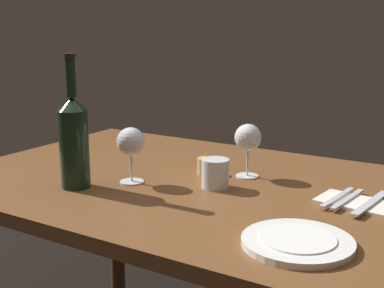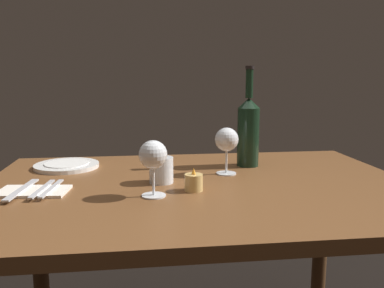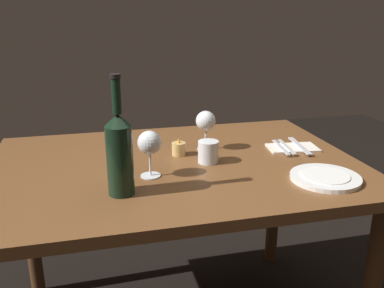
# 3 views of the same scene
# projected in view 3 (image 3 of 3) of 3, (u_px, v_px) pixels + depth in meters

# --- Properties ---
(dining_table) EXTENTS (1.30, 0.90, 0.74)m
(dining_table) POSITION_uv_depth(u_px,v_px,m) (176.00, 185.00, 1.50)
(dining_table) COLOR brown
(dining_table) RESTS_ON ground
(wine_glass_left) EXTENTS (0.08, 0.08, 0.15)m
(wine_glass_left) POSITION_uv_depth(u_px,v_px,m) (206.00, 122.00, 1.57)
(wine_glass_left) COLOR white
(wine_glass_left) RESTS_ON dining_table
(wine_glass_right) EXTENTS (0.08, 0.08, 0.15)m
(wine_glass_right) POSITION_uv_depth(u_px,v_px,m) (150.00, 144.00, 1.31)
(wine_glass_right) COLOR white
(wine_glass_right) RESTS_ON dining_table
(wine_bottle) EXTENTS (0.08, 0.08, 0.35)m
(wine_bottle) POSITION_uv_depth(u_px,v_px,m) (120.00, 152.00, 1.18)
(wine_bottle) COLOR black
(wine_bottle) RESTS_ON dining_table
(water_tumbler) EXTENTS (0.07, 0.07, 0.08)m
(water_tumbler) POSITION_uv_depth(u_px,v_px,m) (208.00, 153.00, 1.46)
(water_tumbler) COLOR white
(water_tumbler) RESTS_ON dining_table
(votive_candle) EXTENTS (0.05, 0.05, 0.07)m
(votive_candle) POSITION_uv_depth(u_px,v_px,m) (179.00, 149.00, 1.54)
(votive_candle) COLOR #DBB266
(votive_candle) RESTS_ON dining_table
(dinner_plate) EXTENTS (0.22, 0.22, 0.02)m
(dinner_plate) POSITION_uv_depth(u_px,v_px,m) (325.00, 177.00, 1.32)
(dinner_plate) COLOR white
(dinner_plate) RESTS_ON dining_table
(folded_napkin) EXTENTS (0.20, 0.13, 0.01)m
(folded_napkin) POSITION_uv_depth(u_px,v_px,m) (293.00, 148.00, 1.61)
(folded_napkin) COLOR silver
(folded_napkin) RESTS_ON dining_table
(fork_inner) EXTENTS (0.03, 0.18, 0.00)m
(fork_inner) POSITION_uv_depth(u_px,v_px,m) (287.00, 147.00, 1.60)
(fork_inner) COLOR silver
(fork_inner) RESTS_ON folded_napkin
(fork_outer) EXTENTS (0.03, 0.18, 0.00)m
(fork_outer) POSITION_uv_depth(u_px,v_px,m) (281.00, 147.00, 1.60)
(fork_outer) COLOR silver
(fork_outer) RESTS_ON folded_napkin
(table_knife) EXTENTS (0.04, 0.21, 0.00)m
(table_knife) POSITION_uv_depth(u_px,v_px,m) (300.00, 146.00, 1.61)
(table_knife) COLOR silver
(table_knife) RESTS_ON folded_napkin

